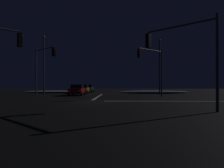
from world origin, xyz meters
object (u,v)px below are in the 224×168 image
object	(u,v)px
sedan_red	(77,90)
traffic_signal_nw	(43,62)
sedan_green	(88,88)
traffic_signal_ne	(153,63)
streetlamp_left_near	(44,60)
traffic_signal_se	(182,47)
streetlamp_right_near	(160,63)
sedan_orange	(83,89)

from	to	relation	value
sedan_red	traffic_signal_nw	bearing A→B (deg)	-131.88
sedan_red	sedan_green	world-z (taller)	same
traffic_signal_ne	streetlamp_left_near	bearing A→B (deg)	157.55
sedan_green	traffic_signal_ne	distance (m)	19.38
sedan_red	sedan_green	xyz separation A→B (m)	(0.01, 12.03, 0.00)
traffic_signal_ne	traffic_signal_se	bearing A→B (deg)	-90.70
traffic_signal_nw	streetlamp_right_near	distance (m)	17.30
traffic_signal_se	streetlamp_right_near	world-z (taller)	streetlamp_right_near
traffic_signal_nw	streetlamp_left_near	xyz separation A→B (m)	(-2.10, 6.60, 0.91)
traffic_signal_nw	traffic_signal_se	distance (m)	19.40
sedan_red	traffic_signal_ne	distance (m)	11.57
traffic_signal_ne	traffic_signal_nw	size ratio (longest dim) A/B	0.97
traffic_signal_ne	sedan_green	bearing A→B (deg)	122.53
traffic_signal_nw	sedan_green	bearing A→B (deg)	77.26
sedan_orange	traffic_signal_nw	size ratio (longest dim) A/B	0.68
sedan_green	sedan_orange	bearing A→B (deg)	-91.71
traffic_signal_ne	streetlamp_right_near	xyz separation A→B (m)	(2.10, 6.60, 0.68)
traffic_signal_ne	traffic_signal_se	xyz separation A→B (m)	(-0.17, -13.71, -0.26)
sedan_green	sedan_red	bearing A→B (deg)	-90.05
sedan_red	sedan_green	distance (m)	12.03
sedan_orange	sedan_green	world-z (taller)	same
sedan_red	sedan_orange	xyz separation A→B (m)	(-0.15, 6.64, 0.00)
traffic_signal_nw	traffic_signal_se	world-z (taller)	traffic_signal_nw
sedan_orange	traffic_signal_nw	world-z (taller)	traffic_signal_nw
sedan_green	traffic_signal_nw	size ratio (longest dim) A/B	0.68
sedan_orange	streetlamp_left_near	world-z (taller)	streetlamp_left_near
sedan_orange	traffic_signal_se	world-z (taller)	traffic_signal_se
sedan_orange	traffic_signal_nw	bearing A→B (deg)	-108.00
sedan_orange	traffic_signal_ne	distance (m)	15.32
traffic_signal_ne	streetlamp_left_near	xyz separation A→B (m)	(-15.98, 6.60, 1.04)
traffic_signal_nw	traffic_signal_se	size ratio (longest dim) A/B	1.11
sedan_red	streetlamp_right_near	size ratio (longest dim) A/B	0.50
sedan_green	traffic_signal_nw	world-z (taller)	traffic_signal_nw
sedan_red	streetlamp_right_near	world-z (taller)	streetlamp_right_near
traffic_signal_ne	traffic_signal_se	distance (m)	13.71
traffic_signal_se	sedan_orange	bearing A→B (deg)	112.78
sedan_orange	sedan_red	bearing A→B (deg)	-88.69
traffic_signal_se	streetlamp_right_near	xyz separation A→B (m)	(2.27, 20.31, 0.94)
sedan_orange	traffic_signal_ne	size ratio (longest dim) A/B	0.70
traffic_signal_ne	streetlamp_right_near	world-z (taller)	streetlamp_right_near
sedan_red	sedan_green	size ratio (longest dim) A/B	1.00
sedan_red	traffic_signal_se	xyz separation A→B (m)	(10.09, -17.75, 3.24)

